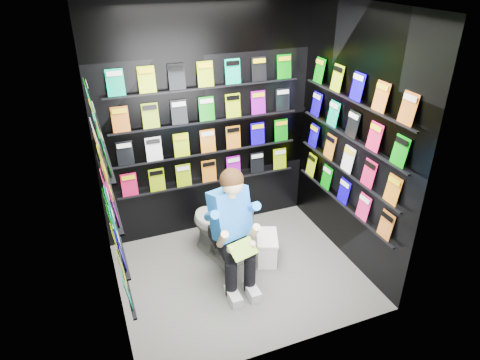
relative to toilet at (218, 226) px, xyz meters
name	(u,v)px	position (x,y,z in m)	size (l,w,h in m)	color
floor	(240,274)	(0.10, -0.41, -0.37)	(2.40, 2.40, 0.00)	slate
ceiling	(240,6)	(0.10, -0.41, 2.23)	(2.40, 2.40, 0.00)	white
wall_back	(206,125)	(0.10, 0.59, 0.93)	(2.40, 0.04, 2.60)	black
wall_front	(292,218)	(0.10, -1.41, 0.93)	(2.40, 0.04, 2.60)	black
wall_left	(102,185)	(-1.10, -0.41, 0.93)	(0.04, 2.00, 2.60)	black
wall_right	(353,142)	(1.30, -0.41, 0.93)	(0.04, 2.00, 2.60)	black
comics_back	(207,125)	(0.10, 0.56, 0.94)	(2.10, 0.06, 1.37)	#D81D5F
comics_left	(106,184)	(-1.07, -0.41, 0.94)	(0.06, 1.70, 1.37)	#D81D5F
comics_right	(350,142)	(1.27, -0.41, 0.94)	(0.06, 1.70, 1.37)	#D81D5F
toilet	(218,226)	(0.00, 0.00, 0.00)	(0.42, 0.75, 0.73)	white
longbox	(267,249)	(0.46, -0.27, -0.23)	(0.20, 0.36, 0.27)	white
longbox_lid	(267,238)	(0.46, -0.27, -0.08)	(0.22, 0.38, 0.03)	white
reader	(229,213)	(0.00, -0.38, 0.39)	(0.50, 0.73, 1.34)	blue
held_comic	(243,249)	(0.00, -0.73, 0.21)	(0.26, 0.01, 0.18)	green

